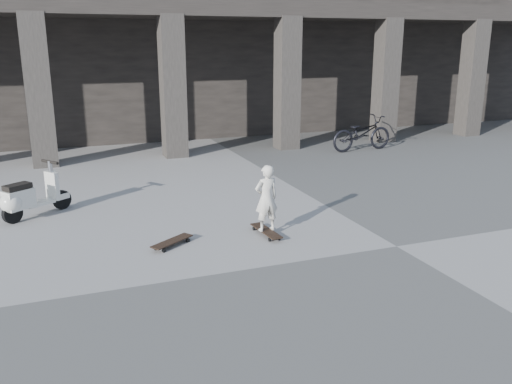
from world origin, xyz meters
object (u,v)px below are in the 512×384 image
object	(u,v)px
skateboard_spare	(172,242)
child	(266,198)
scooter	(25,199)
bicycle	(362,133)
longboard	(266,231)

from	to	relation	value
skateboard_spare	child	world-z (taller)	child
skateboard_spare	scooter	world-z (taller)	scooter
child	scooter	world-z (taller)	child
child	bicycle	world-z (taller)	child
skateboard_spare	bicycle	xyz separation A→B (m)	(7.25, 5.96, 0.47)
child	bicycle	size ratio (longest dim) A/B	0.57
skateboard_spare	child	distance (m)	1.76
scooter	child	bearing A→B (deg)	-67.01
child	scooter	bearing A→B (deg)	-36.33
skateboard_spare	scooter	size ratio (longest dim) A/B	0.62
child	bicycle	bearing A→B (deg)	-137.45
longboard	child	size ratio (longest dim) A/B	0.78
longboard	bicycle	world-z (taller)	bicycle
scooter	bicycle	bearing A→B (deg)	-14.55
scooter	bicycle	distance (m)	10.18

